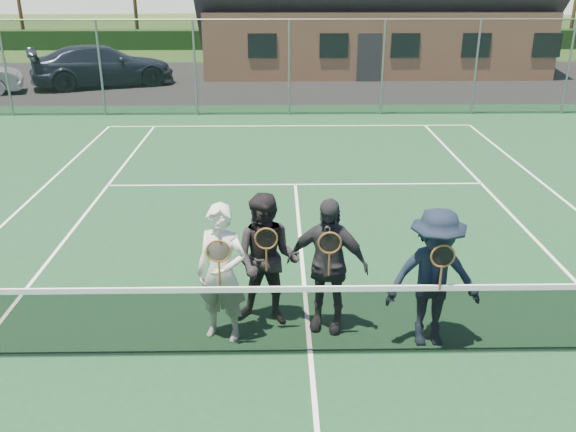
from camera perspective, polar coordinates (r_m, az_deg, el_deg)
name	(u,v)px	position (r m, az deg, el deg)	size (l,w,h in m)	color
ground	(286,82)	(26.65, -0.17, 12.45)	(220.00, 220.00, 0.00)	#254217
court_surface	(310,355)	(7.67, 2.10, -12.87)	(30.00, 30.00, 0.02)	#14381E
tarmac_carpark	(192,82)	(26.89, -8.93, 12.29)	(40.00, 12.00, 0.01)	black
hedge_row	(283,39)	(38.48, -0.45, 16.20)	(40.00, 1.20, 1.10)	black
car_c	(103,66)	(26.62, -16.95, 13.30)	(2.29, 5.63, 1.63)	black
court_markings	(310,354)	(7.66, 2.10, -12.78)	(11.03, 23.83, 0.01)	white
tennis_net	(311,318)	(7.38, 2.16, -9.50)	(11.68, 0.08, 1.10)	slate
perimeter_fence	(289,68)	(20.00, 0.11, 13.70)	(30.07, 0.07, 3.02)	slate
player_a	(222,273)	(7.59, -6.22, -5.36)	(0.76, 0.62, 1.80)	silver
player_b	(267,261)	(7.87, -1.98, -4.19)	(1.00, 0.85, 1.80)	black
player_c	(327,265)	(7.77, 3.68, -4.58)	(1.14, 0.72, 1.80)	#26262B
player_d	(434,278)	(7.64, 13.49, -5.70)	(1.18, 0.70, 1.80)	black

